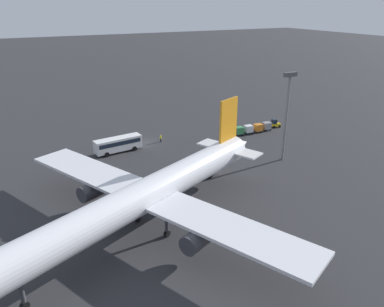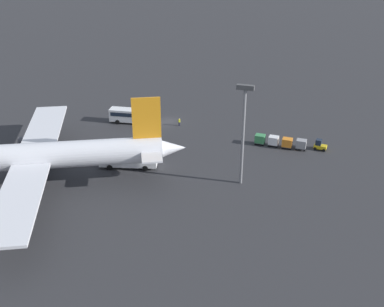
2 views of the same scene
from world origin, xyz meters
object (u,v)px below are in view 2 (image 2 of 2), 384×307
Objects in this scene: shuttle_bus_far at (128,157)px; cargo_cart_grey at (301,144)px; shuttle_bus_near at (132,115)px; cargo_cart_white at (274,141)px; cargo_cart_orange at (287,143)px; cargo_cart_green at (260,139)px; baggage_tug at (320,145)px; worker_person at (179,122)px; airplane at (23,157)px.

cargo_cart_grey is (-29.57, -16.42, -0.76)m from shuttle_bus_far.
shuttle_bus_near reaches higher than cargo_cart_white.
shuttle_bus_near is 34.44m from cargo_cart_orange.
cargo_cart_green is at bearing -2.76° from cargo_cart_orange.
cargo_cart_orange is (2.72, 0.16, 0.00)m from cargo_cart_grey.
baggage_tug reaches higher than worker_person.
airplane is 32.01m from shuttle_bus_near.
worker_person is 0.83× the size of cargo_cart_green.
airplane is 5.05× the size of shuttle_bus_near.
cargo_cart_white is (8.94, 0.99, 0.25)m from baggage_tug.
cargo_cart_grey and cargo_cart_green have the same top height.
cargo_cart_green is (11.66, 0.95, 0.25)m from baggage_tug.
shuttle_bus_near is 31.71m from cargo_cart_white.
shuttle_bus_near reaches higher than worker_person.
worker_person is at bearing -11.02° from cargo_cart_orange.
cargo_cart_orange is at bearing 19.19° from baggage_tug.
worker_person is (-16.47, -32.65, -4.79)m from airplane.
baggage_tug is 1.23× the size of cargo_cart_white.
cargo_cart_grey and cargo_cart_orange have the same top height.
cargo_cart_white is at bearing 168.22° from shuttle_bus_near.
cargo_cart_white is 1.00× the size of cargo_cart_green.
shuttle_bus_far reaches higher than worker_person.
shuttle_bus_near is 20.83m from shuttle_bus_far.
baggage_tug is 30.32m from worker_person.
cargo_cart_grey is 8.16m from cargo_cart_green.
airplane is 36.88m from worker_person.
cargo_cart_white is at bearing -4.66° from cargo_cart_orange.
shuttle_bus_far is 5.19× the size of cargo_cart_grey.
shuttle_bus_far is (-13.52, -11.74, -3.71)m from airplane.
shuttle_bus_far is at bearing 34.33° from cargo_cart_white.
cargo_cart_grey is at bearing -171.00° from airplane.
airplane is at bearing 33.17° from cargo_cart_grey.
cargo_cart_orange is at bearing 168.28° from shuttle_bus_near.
cargo_cart_white is 2.72m from cargo_cart_green.
shuttle_bus_near is 4.94× the size of cargo_cart_grey.
cargo_cart_white is at bearing 179.14° from cargo_cart_green.
airplane is 24.96× the size of cargo_cart_orange.
cargo_cart_orange is 1.00× the size of cargo_cart_green.
airplane reaches higher than worker_person.
shuttle_bus_near is at bearing -5.83° from cargo_cart_green.
cargo_cart_green is at bearing -165.19° from airplane.
shuttle_bus_near reaches higher than cargo_cart_green.
cargo_cart_green is (8.16, -0.10, 0.00)m from cargo_cart_grey.
cargo_cart_white is at bearing -159.00° from shuttle_bus_far.
cargo_cart_orange is (-23.90, 4.66, 0.32)m from worker_person.
cargo_cart_white is (-31.56, 2.98, -0.71)m from shuttle_bus_near.
cargo_cart_white reaches higher than worker_person.
shuttle_bus_near is at bearing -82.43° from shuttle_bus_far.
cargo_cart_white is (-24.13, -16.48, -0.76)m from shuttle_bus_far.
cargo_cart_grey is (-37.00, 3.04, -0.71)m from shuttle_bus_near.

